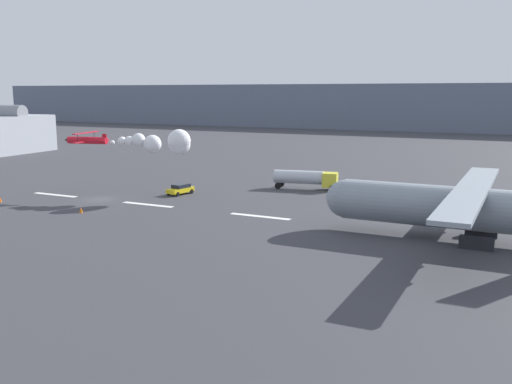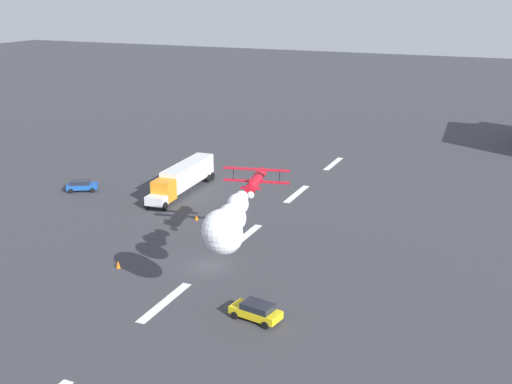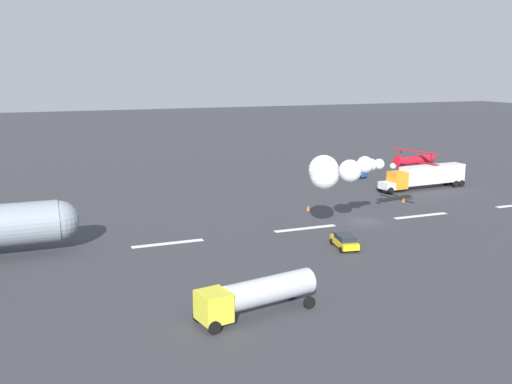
# 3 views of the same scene
# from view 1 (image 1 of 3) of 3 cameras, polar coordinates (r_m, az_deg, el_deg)

# --- Properties ---
(ground_plane) EXTENTS (440.00, 440.00, 0.00)m
(ground_plane) POSITION_cam_1_polar(r_m,az_deg,el_deg) (83.38, -15.42, -0.73)
(ground_plane) COLOR #38383D
(ground_plane) RESTS_ON ground
(runway_stripe_2) EXTENTS (8.00, 0.90, 0.01)m
(runway_stripe_2) POSITION_cam_1_polar(r_m,az_deg,el_deg) (89.11, -19.49, -0.27)
(runway_stripe_2) COLOR white
(runway_stripe_2) RESTS_ON ground
(runway_stripe_3) EXTENTS (8.00, 0.90, 0.01)m
(runway_stripe_3) POSITION_cam_1_polar(r_m,az_deg,el_deg) (78.13, -10.79, -1.25)
(runway_stripe_3) COLOR white
(runway_stripe_3) RESTS_ON ground
(runway_stripe_4) EXTENTS (8.00, 0.90, 0.01)m
(runway_stripe_4) POSITION_cam_1_polar(r_m,az_deg,el_deg) (69.54, 0.40, -2.46)
(runway_stripe_4) COLOR white
(runway_stripe_4) RESTS_ON ground
(mountain_ridge_distant) EXTENTS (396.00, 16.00, 18.18)m
(mountain_ridge_distant) POSITION_cam_1_polar(r_m,az_deg,el_deg) (234.62, 12.71, 8.33)
(mountain_ridge_distant) COLOR slate
(mountain_ridge_distant) RESTS_ON ground
(cargo_transport_plane) EXTENTS (28.25, 33.78, 11.56)m
(cargo_transport_plane) POSITION_cam_1_polar(r_m,az_deg,el_deg) (61.31, 19.52, -1.37)
(cargo_transport_plane) COLOR gray
(cargo_transport_plane) RESTS_ON ground
(stunt_biplane_red) EXTENTS (19.41, 8.25, 3.69)m
(stunt_biplane_red) POSITION_cam_1_polar(r_m,az_deg,el_deg) (82.49, -9.49, 4.96)
(stunt_biplane_red) COLOR red
(fuel_tanker_truck) EXTENTS (10.19, 4.48, 2.90)m
(fuel_tanker_truck) POSITION_cam_1_polar(r_m,az_deg,el_deg) (89.17, 5.10, 1.41)
(fuel_tanker_truck) COLOR yellow
(fuel_tanker_truck) RESTS_ON ground
(airport_staff_sedan) EXTENTS (2.60, 4.55, 1.52)m
(airport_staff_sedan) POSITION_cam_1_polar(r_m,az_deg,el_deg) (85.12, -7.59, 0.31)
(airport_staff_sedan) COLOR yellow
(airport_staff_sedan) RESTS_ON ground
(traffic_cone_near) EXTENTS (0.44, 0.44, 0.75)m
(traffic_cone_near) POSITION_cam_1_polar(r_m,az_deg,el_deg) (86.07, -24.29, -0.68)
(traffic_cone_near) COLOR orange
(traffic_cone_near) RESTS_ON ground
(traffic_cone_far) EXTENTS (0.44, 0.44, 0.75)m
(traffic_cone_far) POSITION_cam_1_polar(r_m,az_deg,el_deg) (74.84, -17.15, -1.73)
(traffic_cone_far) COLOR orange
(traffic_cone_far) RESTS_ON ground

